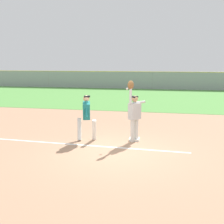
{
  "coord_description": "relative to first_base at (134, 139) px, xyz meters",
  "views": [
    {
      "loc": [
        1.51,
        -8.43,
        2.92
      ],
      "look_at": [
        -0.48,
        1.48,
        1.05
      ],
      "focal_mm": 43.26,
      "sensor_mm": 36.0,
      "label": 1
    }
  ],
  "objects": [
    {
      "name": "runner",
      "position": [
        -1.77,
        -0.36,
        0.96
      ],
      "size": [
        0.85,
        0.83,
        1.72
      ],
      "rotation": [
        0.0,
        0.0,
        0.28
      ],
      "color": "white",
      "rests_on": "ground_plane"
    },
    {
      "name": "ground_plane",
      "position": [
        -0.4,
        -1.43,
        -0.04
      ],
      "size": [
        70.77,
        70.77,
        0.0
      ],
      "primitive_type": "plane",
      "color": "tan"
    },
    {
      "name": "parked_car_green",
      "position": [
        -1.42,
        24.21,
        0.63
      ],
      "size": [
        4.46,
        2.22,
        1.25
      ],
      "rotation": [
        0.0,
        0.0,
        -0.03
      ],
      "color": "#1E6B33",
      "rests_on": "ground_plane"
    },
    {
      "name": "fielder",
      "position": [
        -0.0,
        -0.14,
        1.08
      ],
      "size": [
        0.64,
        0.77,
        2.28
      ],
      "rotation": [
        0.0,
        0.0,
        2.48
      ],
      "color": "silver",
      "rests_on": "ground_plane"
    },
    {
      "name": "parked_car_blue",
      "position": [
        3.46,
        23.87,
        0.63
      ],
      "size": [
        4.51,
        2.33,
        1.25
      ],
      "rotation": [
        0.0,
        0.0,
        -0.06
      ],
      "color": "#23389E",
      "rests_on": "ground_plane"
    },
    {
      "name": "parked_car_white",
      "position": [
        -7.25,
        24.0,
        0.63
      ],
      "size": [
        4.57,
        2.46,
        1.25
      ],
      "rotation": [
        0.0,
        0.0,
        -0.1
      ],
      "color": "white",
      "rests_on": "ground_plane"
    },
    {
      "name": "outfield_grass",
      "position": [
        -0.4,
        13.0,
        -0.04
      ],
      "size": [
        48.67,
        14.15,
        0.01
      ],
      "primitive_type": "cube",
      "color": "#549342",
      "rests_on": "ground_plane"
    },
    {
      "name": "baseball",
      "position": [
        -0.28,
        -0.08,
        1.92
      ],
      "size": [
        0.07,
        0.07,
        0.07
      ],
      "primitive_type": "sphere",
      "color": "white"
    },
    {
      "name": "first_base",
      "position": [
        0.0,
        0.0,
        0.0
      ],
      "size": [
        0.39,
        0.39,
        0.08
      ],
      "primitive_type": "cube",
      "rotation": [
        0.0,
        0.0,
        0.02
      ],
      "color": "white",
      "rests_on": "ground_plane"
    },
    {
      "name": "chalk_foul_line",
      "position": [
        -4.0,
        -0.9,
        -0.04
      ],
      "size": [
        12.0,
        0.51,
        0.01
      ],
      "primitive_type": "cube",
      "rotation": [
        0.0,
        0.0,
        -0.03
      ],
      "color": "white",
      "rests_on": "ground_plane"
    },
    {
      "name": "outfield_fence",
      "position": [
        -0.4,
        20.08,
        0.92
      ],
      "size": [
        48.75,
        0.08,
        1.92
      ],
      "color": "#93999E",
      "rests_on": "ground_plane"
    }
  ]
}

